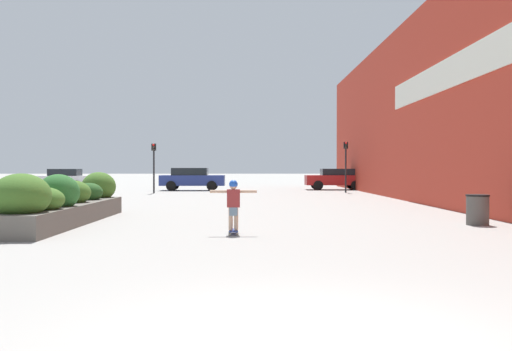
% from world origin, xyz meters
% --- Properties ---
extents(ground_plane, '(300.00, 300.00, 0.00)m').
position_xyz_m(ground_plane, '(0.00, 0.00, 0.00)').
color(ground_plane, gray).
extents(building_wall_right, '(0.67, 48.33, 9.02)m').
position_xyz_m(building_wall_right, '(7.49, 21.23, 4.51)').
color(building_wall_right, '#B23323').
rests_on(building_wall_right, ground_plane).
extents(planter_box, '(1.42, 8.62, 1.52)m').
position_xyz_m(planter_box, '(-5.99, 11.31, 0.65)').
color(planter_box, '#605B54').
rests_on(planter_box, ground_plane).
extents(skateboard, '(0.27, 0.79, 0.10)m').
position_xyz_m(skateboard, '(-0.97, 8.75, 0.07)').
color(skateboard, navy).
rests_on(skateboard, ground_plane).
extents(skateboarder, '(1.17, 0.21, 1.25)m').
position_xyz_m(skateboarder, '(-0.97, 8.75, 0.86)').
color(skateboarder, tan).
rests_on(skateboarder, skateboard).
extents(trash_bin, '(0.66, 0.66, 0.88)m').
position_xyz_m(trash_bin, '(6.02, 10.96, 0.44)').
color(trash_bin, '#514C47').
rests_on(trash_bin, ground_plane).
extents(car_leftmost, '(4.04, 1.91, 1.56)m').
position_xyz_m(car_leftmost, '(-14.92, 38.54, 0.83)').
color(car_leftmost, silver).
rests_on(car_leftmost, ground_plane).
extents(car_center_left, '(4.43, 2.03, 1.58)m').
position_xyz_m(car_center_left, '(5.88, 37.31, 0.84)').
color(car_center_left, maroon).
rests_on(car_center_left, ground_plane).
extents(car_center_right, '(4.65, 1.87, 1.64)m').
position_xyz_m(car_center_right, '(-4.78, 35.98, 0.87)').
color(car_center_right, navy).
rests_on(car_center_right, ground_plane).
extents(traffic_light_left, '(0.28, 0.30, 3.21)m').
position_xyz_m(traffic_light_left, '(-6.78, 31.42, 2.21)').
color(traffic_light_left, black).
rests_on(traffic_light_left, ground_plane).
extents(traffic_light_right, '(0.28, 0.30, 3.37)m').
position_xyz_m(traffic_light_right, '(5.80, 32.31, 2.31)').
color(traffic_light_right, black).
rests_on(traffic_light_right, ground_plane).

